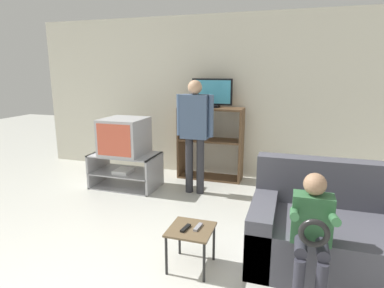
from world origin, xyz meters
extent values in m
cube|color=silver|center=(0.00, 3.73, 1.30)|extent=(6.40, 0.06, 2.60)
cube|color=#A8A8AD|center=(-1.10, 2.71, 0.01)|extent=(0.99, 0.60, 0.02)
cube|color=#A8A8AD|center=(-1.10, 2.71, 0.23)|extent=(0.96, 0.60, 0.02)
cube|color=#A8A8AD|center=(-1.10, 2.71, 0.51)|extent=(0.99, 0.60, 0.02)
cube|color=#A8A8AD|center=(-1.58, 2.71, 0.26)|extent=(0.03, 0.60, 0.51)
cube|color=#A8A8AD|center=(-0.63, 2.71, 0.26)|extent=(0.03, 0.60, 0.51)
cube|color=white|center=(-1.10, 2.63, 0.27)|extent=(0.24, 0.28, 0.05)
cube|color=#B2B2B7|center=(-1.11, 2.72, 0.78)|extent=(0.61, 0.61, 0.54)
cube|color=#D8593F|center=(-1.11, 2.41, 0.78)|extent=(0.53, 0.01, 0.46)
cube|color=brown|center=(-0.48, 3.48, 0.58)|extent=(0.03, 0.36, 1.17)
cube|color=brown|center=(0.52, 3.48, 0.58)|extent=(0.03, 0.36, 1.17)
cube|color=brown|center=(0.02, 3.48, 0.02)|extent=(0.97, 0.36, 0.03)
cube|color=brown|center=(0.02, 3.48, 0.64)|extent=(0.97, 0.36, 0.03)
cube|color=brown|center=(0.02, 3.48, 1.15)|extent=(0.97, 0.36, 0.03)
cube|color=black|center=(-0.16, 3.42, 0.77)|extent=(0.18, 0.04, 0.22)
cube|color=black|center=(0.03, 3.50, 1.19)|extent=(0.23, 0.20, 0.04)
cube|color=black|center=(0.03, 3.50, 1.41)|extent=(0.64, 0.04, 0.41)
cube|color=#4CB7E0|center=(0.03, 3.48, 1.41)|extent=(0.59, 0.01, 0.36)
cube|color=brown|center=(0.47, 1.03, 0.37)|extent=(0.39, 0.39, 0.02)
cylinder|color=black|center=(0.31, 0.86, 0.18)|extent=(0.02, 0.02, 0.36)
cylinder|color=black|center=(0.64, 0.86, 0.18)|extent=(0.02, 0.02, 0.36)
cylinder|color=black|center=(0.31, 1.20, 0.18)|extent=(0.02, 0.02, 0.36)
cylinder|color=black|center=(0.64, 1.20, 0.18)|extent=(0.02, 0.02, 0.36)
cube|color=black|center=(0.43, 1.00, 0.39)|extent=(0.06, 0.15, 0.02)
cube|color=gray|center=(0.53, 1.05, 0.39)|extent=(0.05, 0.15, 0.02)
cube|color=#4C4C56|center=(1.65, 1.44, 0.22)|extent=(1.41, 0.96, 0.43)
cube|color=#4C4C56|center=(1.65, 1.82, 0.66)|extent=(1.41, 0.20, 0.46)
cube|color=#4C4C56|center=(1.06, 1.44, 0.28)|extent=(0.22, 0.96, 0.55)
cylinder|color=#2D2D33|center=(-0.11, 2.78, 0.40)|extent=(0.11, 0.11, 0.81)
cylinder|color=#2D2D33|center=(0.05, 2.78, 0.40)|extent=(0.11, 0.11, 0.81)
cube|color=#475B7A|center=(-0.03, 2.78, 1.11)|extent=(0.38, 0.20, 0.61)
cylinder|color=#475B7A|center=(-0.26, 2.78, 1.13)|extent=(0.08, 0.08, 0.58)
cylinder|color=#475B7A|center=(0.20, 2.78, 1.13)|extent=(0.08, 0.08, 0.58)
sphere|color=tan|center=(-0.03, 2.78, 1.51)|extent=(0.20, 0.20, 0.20)
cylinder|color=#2D2D38|center=(1.38, 0.72, 0.22)|extent=(0.08, 0.08, 0.43)
cylinder|color=#2D2D38|center=(1.38, 0.87, 0.48)|extent=(0.09, 0.30, 0.09)
cylinder|color=#2D2D38|center=(1.53, 0.87, 0.48)|extent=(0.09, 0.30, 0.09)
cube|color=#33663D|center=(1.46, 1.02, 0.63)|extent=(0.30, 0.17, 0.38)
cylinder|color=#33663D|center=(1.32, 0.89, 0.70)|extent=(0.06, 0.31, 0.14)
cylinder|color=#33663D|center=(1.59, 0.89, 0.70)|extent=(0.06, 0.31, 0.14)
sphere|color=#A37A5B|center=(1.46, 1.02, 0.90)|extent=(0.17, 0.17, 0.17)
torus|color=black|center=(1.46, 0.73, 0.64)|extent=(0.21, 0.04, 0.21)
camera|label=1|loc=(1.27, -1.43, 1.73)|focal=30.00mm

